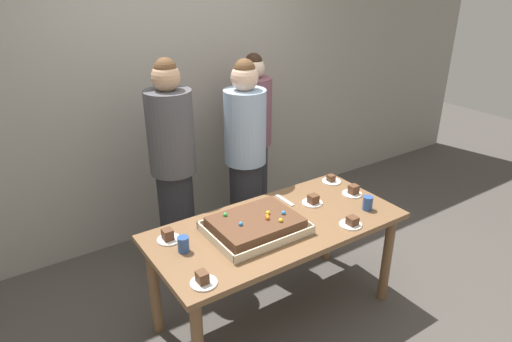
{
  "coord_description": "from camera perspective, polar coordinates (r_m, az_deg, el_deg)",
  "views": [
    {
      "loc": [
        -1.57,
        -2.09,
        2.33
      ],
      "look_at": [
        -0.07,
        0.15,
        1.11
      ],
      "focal_mm": 31.79,
      "sensor_mm": 36.0,
      "label": 1
    }
  ],
  "objects": [
    {
      "name": "drink_cup_middle",
      "position": [
        2.79,
        -9.13,
        -9.09
      ],
      "size": [
        0.07,
        0.07,
        0.1
      ],
      "primitive_type": "cylinder",
      "color": "#2D5199",
      "rests_on": "party_table"
    },
    {
      "name": "plated_slice_center_back",
      "position": [
        3.66,
        9.45,
        -1.13
      ],
      "size": [
        0.15,
        0.15,
        0.06
      ],
      "color": "white",
      "rests_on": "party_table"
    },
    {
      "name": "plated_slice_near_left",
      "position": [
        2.54,
        -6.69,
        -13.46
      ],
      "size": [
        0.15,
        0.15,
        0.08
      ],
      "color": "white",
      "rests_on": "party_table"
    },
    {
      "name": "person_serving_front",
      "position": [
        3.69,
        -1.34,
        1.44
      ],
      "size": [
        0.34,
        0.34,
        1.71
      ],
      "rotation": [
        0.0,
        0.0,
        -2.07
      ],
      "color": "#28282D",
      "rests_on": "ground_plane"
    },
    {
      "name": "plated_slice_far_right",
      "position": [
        3.31,
        7.16,
        -3.74
      ],
      "size": [
        0.15,
        0.15,
        0.07
      ],
      "color": "white",
      "rests_on": "party_table"
    },
    {
      "name": "person_striped_tie_right",
      "position": [
        3.52,
        -10.35,
        0.21
      ],
      "size": [
        0.35,
        0.35,
        1.76
      ],
      "rotation": [
        0.0,
        0.0,
        -1.39
      ],
      "color": "#28282D",
      "rests_on": "ground_plane"
    },
    {
      "name": "cake_server_utensil",
      "position": [
        3.34,
        3.62,
        -3.69
      ],
      "size": [
        0.03,
        0.2,
        0.01
      ],
      "primitive_type": "cube",
      "color": "silver",
      "rests_on": "party_table"
    },
    {
      "name": "drink_cup_nearest",
      "position": [
        3.3,
        13.88,
        -3.94
      ],
      "size": [
        0.07,
        0.07,
        0.1
      ],
      "primitive_type": "cylinder",
      "color": "#2D5199",
      "rests_on": "party_table"
    },
    {
      "name": "person_green_shirt_behind",
      "position": [
        4.15,
        -0.27,
        3.73
      ],
      "size": [
        0.32,
        0.32,
        1.67
      ],
      "rotation": [
        0.0,
        0.0,
        -2.15
      ],
      "color": "#28282D",
      "rests_on": "ground_plane"
    },
    {
      "name": "plated_slice_center_front",
      "position": [
        3.49,
        12.09,
        -2.53
      ],
      "size": [
        0.15,
        0.15,
        0.08
      ],
      "color": "white",
      "rests_on": "party_table"
    },
    {
      "name": "interior_back_panel",
      "position": [
        4.1,
        -10.78,
        12.24
      ],
      "size": [
        8.0,
        0.12,
        3.0
      ],
      "primitive_type": "cube",
      "color": "#9E998E",
      "rests_on": "ground_plane"
    },
    {
      "name": "party_table",
      "position": [
        3.11,
        2.64,
        -8.2
      ],
      "size": [
        1.72,
        0.8,
        0.76
      ],
      "color": "brown",
      "rests_on": "ground_plane"
    },
    {
      "name": "sheet_cake",
      "position": [
        2.94,
        -0.03,
        -6.88
      ],
      "size": [
        0.61,
        0.47,
        0.12
      ],
      "color": "beige",
      "rests_on": "party_table"
    },
    {
      "name": "plated_slice_far_left",
      "position": [
        2.92,
        -10.98,
        -8.12
      ],
      "size": [
        0.15,
        0.15,
        0.08
      ],
      "color": "white",
      "rests_on": "party_table"
    },
    {
      "name": "plated_slice_near_right",
      "position": [
        3.09,
        11.93,
        -6.37
      ],
      "size": [
        0.15,
        0.15,
        0.07
      ],
      "color": "white",
      "rests_on": "party_table"
    },
    {
      "name": "ground_plane",
      "position": [
        3.51,
        2.43,
        -17.35
      ],
      "size": [
        12.0,
        12.0,
        0.0
      ],
      "primitive_type": "plane",
      "color": "#4C4742"
    }
  ]
}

